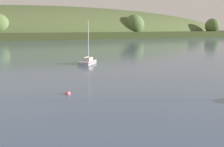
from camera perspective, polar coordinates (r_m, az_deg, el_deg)
far_shoreline_hill at (r=246.38m, az=-12.37°, el=6.65°), size 456.75×137.18×48.70m
sailboat_midwater_white at (r=66.86m, az=-4.38°, el=2.09°), size 6.43×6.45×10.22m
mooring_buoy_midchannel at (r=36.47m, az=-8.25°, el=-3.80°), size 0.69×0.69×0.77m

